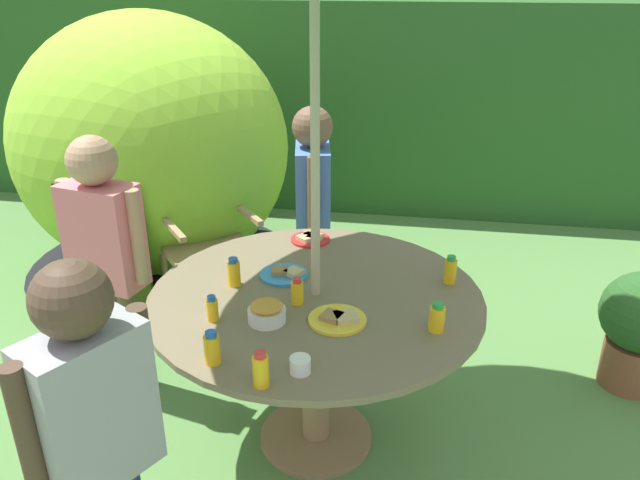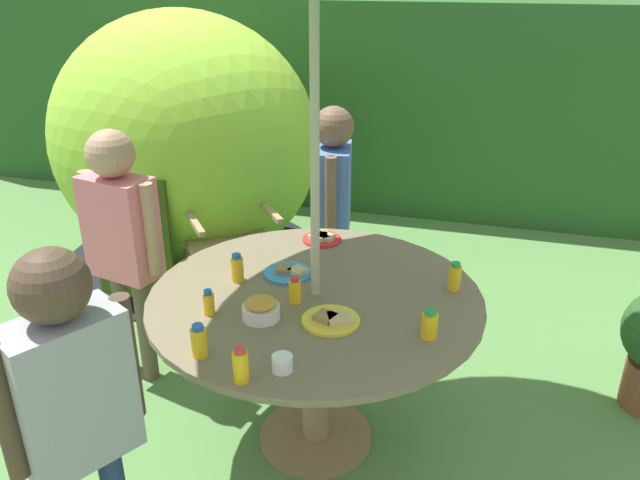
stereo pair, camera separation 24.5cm
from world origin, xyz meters
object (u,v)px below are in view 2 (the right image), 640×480
cup_near (282,363)px  plate_center_front (289,272)px  juice_bottle_far_left (295,291)px  juice_bottle_back_edge (209,303)px  plate_center_back (322,238)px  garden_table (315,326)px  child_in_pink_shirt (121,227)px  child_in_blue_shirt (333,191)px  juice_bottle_mid_right (241,365)px  juice_bottle_near_left (237,268)px  child_in_grey_shirt (72,391)px  wooden_chair (227,227)px  snack_bowl (261,309)px  juice_bottle_near_right (430,324)px  juice_bottle_mid_left (455,277)px  juice_bottle_front_edge (199,341)px  plate_far_right (331,320)px  dome_tent (185,144)px

cup_near → plate_center_front: bearing=106.6°
juice_bottle_far_left → juice_bottle_back_edge: juice_bottle_far_left is taller
plate_center_front → plate_center_back: size_ratio=1.10×
garden_table → child_in_pink_shirt: size_ratio=1.04×
child_in_blue_shirt → juice_bottle_mid_right: (0.12, -1.65, -0.02)m
juice_bottle_near_left → child_in_grey_shirt: bearing=-99.4°
plate_center_front → juice_bottle_back_edge: (-0.19, -0.40, 0.04)m
garden_table → wooden_chair: 1.36m
snack_bowl → plate_center_front: size_ratio=0.69×
child_in_blue_shirt → plate_center_back: bearing=-2.0°
child_in_pink_shirt → juice_bottle_near_right: size_ratio=11.51×
child_in_blue_shirt → juice_bottle_mid_left: child_in_blue_shirt is taller
wooden_chair → juice_bottle_mid_right: (0.79, -1.67, 0.29)m
wooden_chair → plate_center_back: 0.95m
garden_table → juice_bottle_near_left: juice_bottle_near_left is taller
juice_bottle_near_left → cup_near: bearing=-54.8°
plate_center_back → cup_near: 1.07m
juice_bottle_front_edge → snack_bowl: bearing=68.1°
child_in_grey_shirt → juice_bottle_back_edge: size_ratio=12.49×
child_in_pink_shirt → cup_near: (1.08, -0.76, -0.06)m
child_in_blue_shirt → child_in_pink_shirt: (-0.84, -0.80, 0.01)m
child_in_grey_shirt → plate_center_front: bearing=10.9°
child_in_grey_shirt → plate_far_right: (0.62, 0.69, -0.06)m
child_in_blue_shirt → juice_bottle_back_edge: child_in_blue_shirt is taller
garden_table → wooden_chair: bearing=129.4°
wooden_chair → juice_bottle_near_left: 1.18m
juice_bottle_far_left → snack_bowl: bearing=-119.9°
wooden_chair → juice_bottle_mid_left: size_ratio=7.68×
plate_far_right → plate_center_back: bearing=108.2°
garden_table → juice_bottle_near_left: bearing=176.8°
wooden_chair → dome_tent: (-0.53, 0.56, 0.34)m
garden_table → child_in_blue_shirt: 1.07m
juice_bottle_near_left → wooden_chair: bearing=116.4°
child_in_blue_shirt → plate_far_right: bearing=3.7°
child_in_grey_shirt → juice_bottle_far_left: size_ratio=11.57×
juice_bottle_far_left → cup_near: 0.46m
child_in_pink_shirt → juice_bottle_front_edge: (0.77, -0.76, -0.03)m
plate_center_front → cup_near: cup_near is taller
child_in_grey_shirt → juice_bottle_mid_left: (1.05, 1.08, -0.01)m
wooden_chair → plate_center_back: (0.75, -0.53, 0.24)m
dome_tent → plate_center_back: dome_tent is taller
plate_center_front → juice_bottle_front_edge: size_ratio=1.71×
child_in_blue_shirt → cup_near: 1.58m
plate_center_front → juice_bottle_near_left: (-0.19, -0.11, 0.05)m
wooden_chair → juice_bottle_mid_left: 1.67m
child_in_pink_shirt → snack_bowl: 1.01m
plate_far_right → plate_center_front: bearing=130.3°
child_in_pink_shirt → child_in_grey_shirt: size_ratio=1.02×
juice_bottle_far_left → juice_bottle_mid_left: bearing=24.9°
garden_table → juice_bottle_near_right: (0.49, -0.20, 0.21)m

